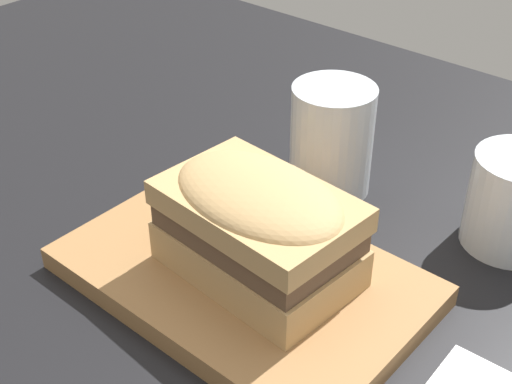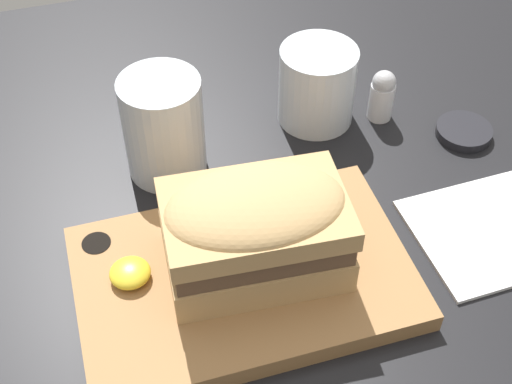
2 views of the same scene
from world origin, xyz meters
TOP-DOWN VIEW (x-y plane):
  - dining_table at (0.00, 0.00)cm, footprint 162.09×104.39cm
  - serving_board at (-8.45, 1.42)cm, footprint 28.27×18.30cm
  - sandwich at (-7.19, 1.87)cm, footprint 15.46×10.60cm
  - mustard_dollop at (-17.67, 3.33)cm, footprint 3.47×3.47cm
  - water_glass at (-11.66, 17.62)cm, footprint 7.81×7.81cm

SIDE VIEW (x-z plane):
  - dining_table at x=0.00cm, z-range 0.00..2.00cm
  - serving_board at x=-8.45cm, z-range 1.98..3.96cm
  - mustard_dollop at x=-17.67cm, z-range 3.94..5.33cm
  - water_glass at x=-11.66cm, z-range 1.30..11.91cm
  - sandwich at x=-7.19cm, z-range 4.26..12.86cm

